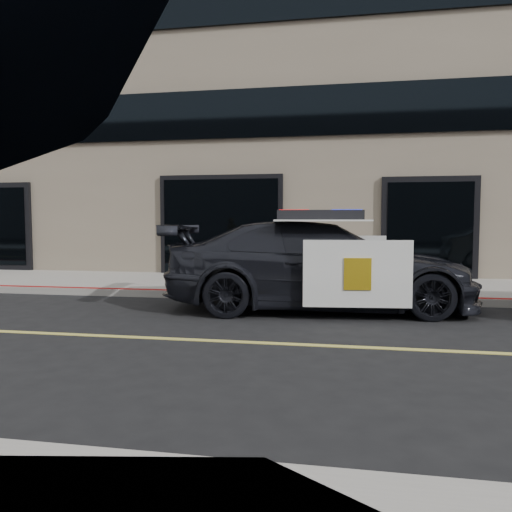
# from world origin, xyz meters

# --- Properties ---
(ground) EXTENTS (120.00, 120.00, 0.00)m
(ground) POSITION_xyz_m (0.00, 0.00, 0.00)
(ground) COLOR black
(ground) RESTS_ON ground
(sidewalk_n) EXTENTS (60.00, 3.50, 0.15)m
(sidewalk_n) POSITION_xyz_m (0.00, 5.25, 0.07)
(sidewalk_n) COLOR gray
(sidewalk_n) RESTS_ON ground
(building_n) EXTENTS (60.00, 7.00, 12.00)m
(building_n) POSITION_xyz_m (0.00, 10.50, 6.00)
(building_n) COLOR #756856
(building_n) RESTS_ON ground
(police_car) EXTENTS (3.41, 6.02, 1.82)m
(police_car) POSITION_xyz_m (1.94, 2.70, 0.81)
(police_car) COLOR black
(police_car) RESTS_ON ground
(fire_hydrant) EXTENTS (0.36, 0.50, 0.79)m
(fire_hydrant) POSITION_xyz_m (-0.24, 4.38, 0.52)
(fire_hydrant) COLOR beige
(fire_hydrant) RESTS_ON sidewalk_n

